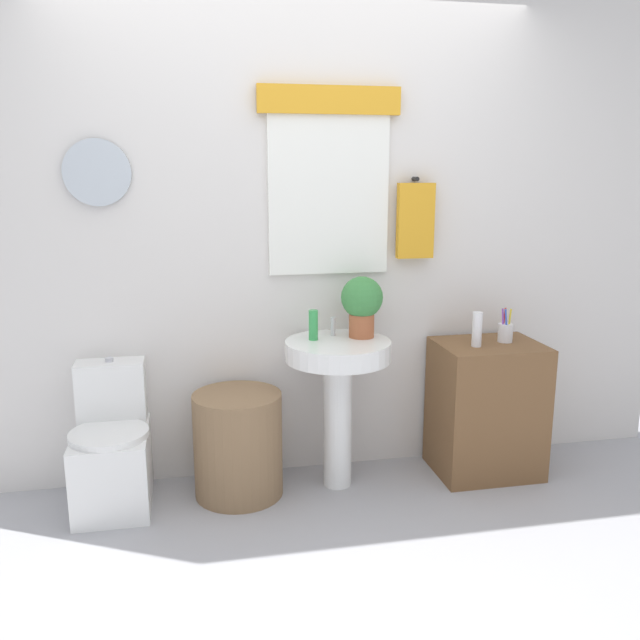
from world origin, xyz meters
TOP-DOWN VIEW (x-y plane):
  - ground_plane at (0.00, 0.00)m, footprint 8.00×8.00m
  - back_wall at (0.00, 1.15)m, footprint 4.40×0.18m
  - toilet at (-0.97, 0.88)m, footprint 0.38×0.51m
  - laundry_hamper at (-0.34, 0.85)m, footprint 0.46×0.46m
  - pedestal_sink at (0.19, 0.85)m, footprint 0.55×0.55m
  - faucet at (0.19, 0.97)m, footprint 0.03×0.03m
  - wooden_cabinet at (1.03, 0.85)m, footprint 0.56×0.44m
  - soap_bottle at (0.07, 0.90)m, footprint 0.05×0.05m
  - potted_plant at (0.33, 0.91)m, footprint 0.22×0.22m
  - lotion_bottle at (0.93, 0.81)m, footprint 0.05×0.05m
  - toothbrush_cup at (1.13, 0.87)m, footprint 0.08×0.08m

SIDE VIEW (x-z plane):
  - ground_plane at x=0.00m, z-range 0.00..0.00m
  - laundry_hamper at x=-0.34m, z-range 0.00..0.55m
  - toilet at x=-0.97m, z-range -0.09..0.64m
  - wooden_cabinet at x=1.03m, z-range 0.00..0.74m
  - pedestal_sink at x=0.19m, z-range 0.21..1.01m
  - toothbrush_cup at x=1.13m, z-range 0.70..0.89m
  - lotion_bottle at x=0.93m, z-range 0.74..0.93m
  - faucet at x=0.19m, z-range 0.80..0.90m
  - soap_bottle at x=0.07m, z-range 0.80..0.95m
  - potted_plant at x=0.33m, z-range 0.82..1.14m
  - back_wall at x=0.00m, z-range 0.01..2.61m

